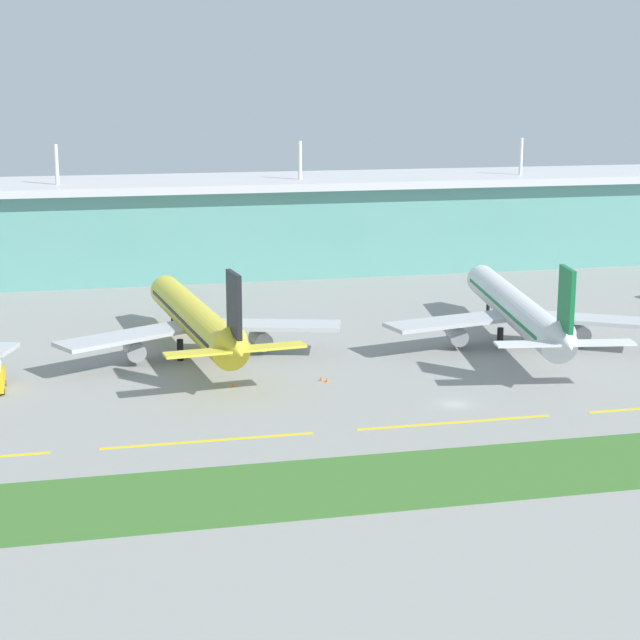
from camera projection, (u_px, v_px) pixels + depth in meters
The scene contains 10 objects.
ground_plane at pixel (456, 404), 155.39m from camera, with size 600.00×600.00×0.00m, color gray.
terminal_building at pixel (295, 223), 261.93m from camera, with size 288.00×34.00×31.67m.
airliner_near_middle at pixel (196, 320), 180.49m from camera, with size 48.51×60.59×18.90m.
airliner_far_middle at pixel (517, 310), 188.08m from camera, with size 48.21×65.50×18.90m.
taxiway_stripe_mid_west at pixel (208, 441), 139.77m from camera, with size 28.00×0.70×0.04m, color yellow.
taxiway_stripe_centre at pixel (455, 422), 147.19m from camera, with size 28.00×0.70×0.04m, color yellow.
grass_verge at pixel (532, 468), 129.87m from camera, with size 300.00×18.00×0.10m, color #3D702D.
safety_cone_left_wingtip at pixel (233, 384), 164.22m from camera, with size 0.56×0.56×0.70m, color orange.
safety_cone_nose_front at pixel (327, 380), 166.74m from camera, with size 0.56×0.56×0.70m, color orange.
safety_cone_right_wingtip at pixel (321, 378), 167.48m from camera, with size 0.56×0.56×0.70m, color orange.
Camera 1 is at (-52.48, -140.64, 46.35)m, focal length 60.19 mm.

